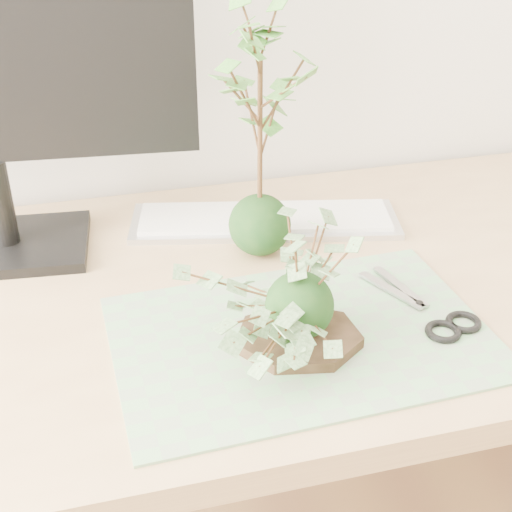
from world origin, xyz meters
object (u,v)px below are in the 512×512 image
object	(u,v)px
ivy_kokedama	(301,278)
maple_kokedama	(260,75)
desk	(282,327)
keyboard	(265,220)

from	to	relation	value
ivy_kokedama	maple_kokedama	size ratio (longest dim) A/B	0.65
ivy_kokedama	desk	bearing A→B (deg)	80.50
ivy_kokedama	keyboard	world-z (taller)	ivy_kokedama
maple_kokedama	keyboard	xyz separation A→B (m)	(0.03, 0.09, -0.27)
ivy_kokedama	keyboard	xyz separation A→B (m)	(0.05, 0.33, -0.09)
maple_kokedama	keyboard	bearing A→B (deg)	69.79
maple_kokedama	keyboard	world-z (taller)	maple_kokedama
desk	keyboard	bearing A→B (deg)	83.50
ivy_kokedama	maple_kokedama	distance (m)	0.30
desk	maple_kokedama	distance (m)	0.38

